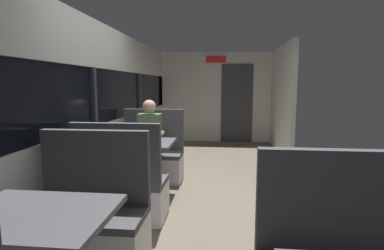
{
  "coord_description": "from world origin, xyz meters",
  "views": [
    {
      "loc": [
        0.2,
        -3.66,
        1.49
      ],
      "look_at": [
        -0.29,
        1.09,
        0.84
      ],
      "focal_mm": 28.12,
      "sensor_mm": 36.0,
      "label": 1
    }
  ],
  "objects_px": {
    "dining_table_mid_window": "(139,149)",
    "bench_mid_window_facing_end": "(122,190)",
    "bench_near_window_facing_entry": "(90,224)",
    "bench_mid_window_facing_entry": "(152,159)",
    "seated_passenger": "(151,147)",
    "dining_table_near_window": "(35,229)"
  },
  "relations": [
    {
      "from": "bench_near_window_facing_entry",
      "to": "bench_mid_window_facing_end",
      "type": "height_order",
      "value": "same"
    },
    {
      "from": "bench_mid_window_facing_entry",
      "to": "seated_passenger",
      "type": "bearing_deg",
      "value": -90.0
    },
    {
      "from": "bench_mid_window_facing_end",
      "to": "bench_mid_window_facing_entry",
      "type": "xyz_separation_m",
      "value": [
        0.0,
        1.4,
        0.0
      ]
    },
    {
      "from": "bench_near_window_facing_entry",
      "to": "bench_mid_window_facing_entry",
      "type": "relative_size",
      "value": 1.0
    },
    {
      "from": "seated_passenger",
      "to": "bench_mid_window_facing_entry",
      "type": "bearing_deg",
      "value": 90.0
    },
    {
      "from": "dining_table_near_window",
      "to": "bench_mid_window_facing_entry",
      "type": "distance_m",
      "value": 2.94
    },
    {
      "from": "bench_mid_window_facing_end",
      "to": "bench_mid_window_facing_entry",
      "type": "bearing_deg",
      "value": 90.0
    },
    {
      "from": "bench_near_window_facing_entry",
      "to": "bench_mid_window_facing_entry",
      "type": "distance_m",
      "value": 2.22
    },
    {
      "from": "bench_near_window_facing_entry",
      "to": "dining_table_mid_window",
      "type": "height_order",
      "value": "bench_near_window_facing_entry"
    },
    {
      "from": "bench_near_window_facing_entry",
      "to": "seated_passenger",
      "type": "xyz_separation_m",
      "value": [
        0.0,
        2.15,
        0.21
      ]
    },
    {
      "from": "dining_table_mid_window",
      "to": "seated_passenger",
      "type": "height_order",
      "value": "seated_passenger"
    },
    {
      "from": "bench_mid_window_facing_end",
      "to": "bench_mid_window_facing_entry",
      "type": "relative_size",
      "value": 1.0
    },
    {
      "from": "bench_mid_window_facing_entry",
      "to": "bench_near_window_facing_entry",
      "type": "bearing_deg",
      "value": -90.0
    },
    {
      "from": "dining_table_near_window",
      "to": "bench_mid_window_facing_end",
      "type": "relative_size",
      "value": 0.82
    },
    {
      "from": "dining_table_near_window",
      "to": "bench_near_window_facing_entry",
      "type": "distance_m",
      "value": 0.77
    },
    {
      "from": "bench_near_window_facing_entry",
      "to": "dining_table_near_window",
      "type": "bearing_deg",
      "value": -90.0
    },
    {
      "from": "dining_table_mid_window",
      "to": "bench_mid_window_facing_end",
      "type": "relative_size",
      "value": 0.82
    },
    {
      "from": "bench_mid_window_facing_end",
      "to": "bench_mid_window_facing_entry",
      "type": "distance_m",
      "value": 1.4
    },
    {
      "from": "bench_near_window_facing_entry",
      "to": "seated_passenger",
      "type": "distance_m",
      "value": 2.16
    },
    {
      "from": "bench_near_window_facing_entry",
      "to": "bench_mid_window_facing_end",
      "type": "bearing_deg",
      "value": 90.0
    },
    {
      "from": "bench_mid_window_facing_end",
      "to": "dining_table_mid_window",
      "type": "bearing_deg",
      "value": 90.0
    },
    {
      "from": "dining_table_mid_window",
      "to": "bench_mid_window_facing_end",
      "type": "distance_m",
      "value": 0.77
    }
  ]
}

